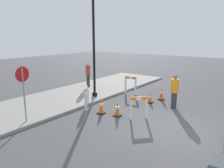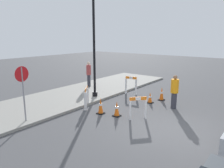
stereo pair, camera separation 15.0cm
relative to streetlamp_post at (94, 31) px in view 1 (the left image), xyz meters
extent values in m
plane|color=#4C4C4F|center=(-1.50, -5.18, -3.67)|extent=(60.00, 60.00, 0.00)
cube|color=gray|center=(-1.50, 1.25, -3.61)|extent=(18.00, 3.87, 0.11)
cylinder|color=black|center=(0.00, 0.00, -3.43)|extent=(0.29, 0.29, 0.24)
cylinder|color=black|center=(0.00, 0.00, -0.97)|extent=(0.13, 0.13, 5.16)
cylinder|color=gray|center=(-4.41, -0.26, -2.47)|extent=(0.06, 0.06, 2.16)
cylinder|color=red|center=(-4.41, -0.26, -1.66)|extent=(0.60, 0.08, 0.60)
cube|color=white|center=(-1.53, -3.34, -3.26)|extent=(0.13, 0.14, 0.82)
cube|color=white|center=(-1.03, -3.78, -3.26)|extent=(0.13, 0.14, 0.82)
cube|color=orange|center=(-1.28, -3.56, -2.78)|extent=(0.56, 0.50, 0.15)
cube|color=white|center=(-1.28, -3.56, -2.78)|extent=(0.18, 0.17, 0.14)
cube|color=white|center=(1.94, -1.50, -3.20)|extent=(0.14, 0.08, 0.93)
cube|color=white|center=(1.85, -0.85, -3.20)|extent=(0.14, 0.08, 0.93)
cube|color=orange|center=(1.90, -1.18, -2.66)|extent=(0.12, 0.71, 0.15)
cube|color=white|center=(1.90, -1.18, -2.66)|extent=(0.06, 0.22, 0.14)
cube|color=white|center=(-1.23, -0.60, -3.23)|extent=(0.13, 0.14, 0.87)
cube|color=white|center=(-1.83, -1.06, -3.23)|extent=(0.13, 0.14, 0.87)
cube|color=orange|center=(-1.53, -0.83, -2.72)|extent=(0.67, 0.51, 0.15)
cube|color=white|center=(-1.53, -0.83, -2.72)|extent=(0.21, 0.17, 0.14)
cube|color=black|center=(1.89, -3.17, -3.65)|extent=(0.30, 0.30, 0.04)
cone|color=orange|center=(1.89, -3.17, -3.28)|extent=(0.22, 0.22, 0.70)
cylinder|color=white|center=(1.89, -3.17, -3.24)|extent=(0.13, 0.13, 0.10)
cube|color=black|center=(1.06, -2.90, -3.65)|extent=(0.30, 0.30, 0.04)
cone|color=orange|center=(1.06, -2.90, -3.37)|extent=(0.22, 0.22, 0.52)
cylinder|color=white|center=(1.06, -2.90, -3.34)|extent=(0.13, 0.13, 0.07)
cube|color=black|center=(-1.74, -1.91, -3.65)|extent=(0.30, 0.30, 0.04)
cone|color=orange|center=(-1.74, -1.91, -3.28)|extent=(0.22, 0.22, 0.70)
cylinder|color=white|center=(-1.74, -1.91, -3.24)|extent=(0.13, 0.13, 0.10)
cube|color=black|center=(-1.55, -2.67, -3.65)|extent=(0.30, 0.30, 0.04)
cone|color=orange|center=(-1.55, -2.67, -3.30)|extent=(0.22, 0.22, 0.65)
cylinder|color=white|center=(-1.55, -2.67, -3.27)|extent=(0.13, 0.13, 0.09)
cylinder|color=#33333D|center=(0.97, -4.22, -3.28)|extent=(0.35, 0.35, 0.78)
cylinder|color=orange|center=(0.97, -4.22, -2.56)|extent=(0.48, 0.48, 0.65)
sphere|color=#8E6647|center=(0.97, -4.22, -2.14)|extent=(0.26, 0.26, 0.20)
cylinder|color=#33333D|center=(1.54, 1.91, -3.16)|extent=(0.30, 0.30, 0.79)
cylinder|color=#A33D3D|center=(1.54, 1.91, -2.44)|extent=(0.42, 0.42, 0.66)
sphere|color=beige|center=(1.54, 1.91, -2.01)|extent=(0.28, 0.28, 0.20)
camera|label=1|loc=(-8.90, -7.87, -0.23)|focal=35.00mm
camera|label=2|loc=(-8.81, -7.99, -0.23)|focal=35.00mm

